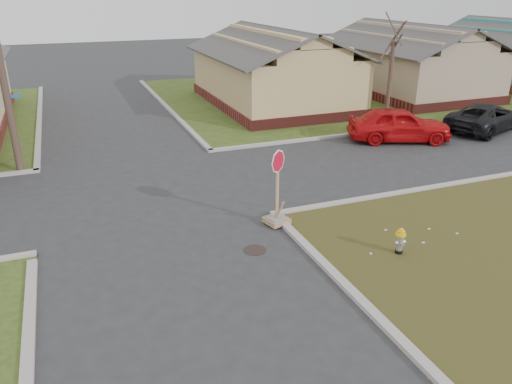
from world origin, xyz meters
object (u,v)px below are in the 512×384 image
object	(u,v)px
stop_sign	(277,208)
red_sedan	(399,124)
dark_pickup	(486,117)
fire_hydrant	(400,239)

from	to	relation	value
stop_sign	red_sedan	size ratio (longest dim) A/B	0.50
red_sedan	dark_pickup	size ratio (longest dim) A/B	0.95
fire_hydrant	red_sedan	size ratio (longest dim) A/B	0.16
stop_sign	red_sedan	xyz separation A→B (m)	(9.00, 6.19, 0.24)
stop_sign	dark_pickup	world-z (taller)	stop_sign
red_sedan	dark_pickup	bearing A→B (deg)	-68.85
stop_sign	dark_pickup	distance (m)	15.58
fire_hydrant	stop_sign	world-z (taller)	stop_sign
fire_hydrant	red_sedan	world-z (taller)	red_sedan
stop_sign	fire_hydrant	bearing A→B (deg)	-64.51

